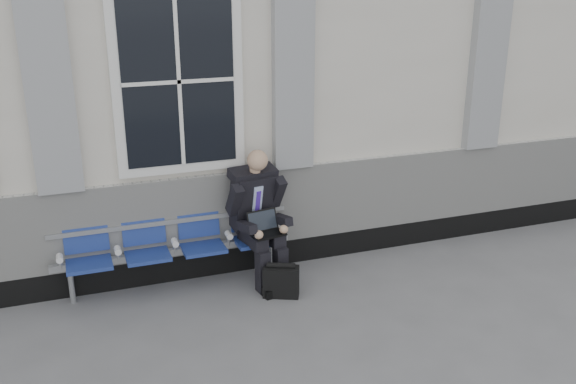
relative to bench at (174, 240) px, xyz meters
name	(u,v)px	position (x,y,z in m)	size (l,w,h in m)	color
ground	(183,352)	(-0.18, -1.32, -0.55)	(70.00, 70.00, 0.00)	slate
station_building	(121,59)	(-0.20, 2.15, 1.67)	(14.40, 4.40, 4.49)	silver
bench	(174,240)	(0.00, 0.00, 0.00)	(2.60, 0.47, 0.91)	#9EA0A3
businessman	(258,212)	(0.92, -0.14, 0.26)	(0.67, 0.89, 1.52)	black
briefcase	(281,281)	(1.02, -0.63, -0.37)	(0.42, 0.30, 0.39)	black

